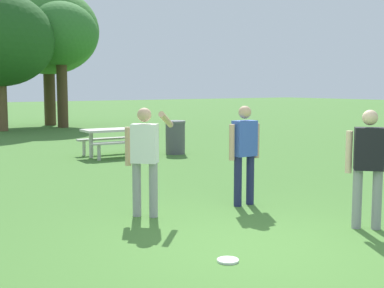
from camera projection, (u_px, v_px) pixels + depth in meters
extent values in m
plane|color=#447530|center=(260.00, 248.00, 6.28)|extent=(120.00, 120.00, 0.00)
cylinder|color=gray|center=(377.00, 200.00, 7.08)|extent=(0.13, 0.13, 0.82)
cylinder|color=gray|center=(357.00, 199.00, 7.14)|extent=(0.13, 0.13, 0.82)
cube|color=black|center=(369.00, 149.00, 7.03)|extent=(0.42, 0.43, 0.58)
sphere|color=beige|center=(370.00, 118.00, 6.98)|extent=(0.21, 0.21, 0.21)
cylinder|color=beige|center=(349.00, 152.00, 7.09)|extent=(0.09, 0.09, 0.58)
cylinder|color=gray|center=(137.00, 189.00, 7.80)|extent=(0.13, 0.13, 0.82)
cylinder|color=gray|center=(153.00, 190.00, 7.74)|extent=(0.13, 0.13, 0.82)
cube|color=white|center=(145.00, 143.00, 7.69)|extent=(0.42, 0.43, 0.58)
sphere|color=tan|center=(144.00, 115.00, 7.65)|extent=(0.21, 0.21, 0.21)
cylinder|color=tan|center=(128.00, 146.00, 7.75)|extent=(0.09, 0.09, 0.58)
cylinder|color=tan|center=(166.00, 120.00, 7.87)|extent=(0.48, 0.46, 0.28)
cylinder|color=#1E234C|center=(250.00, 180.00, 8.59)|extent=(0.13, 0.13, 0.82)
cylinder|color=#1E234C|center=(238.00, 181.00, 8.45)|extent=(0.13, 0.13, 0.82)
cube|color=#3856B7|center=(245.00, 138.00, 8.44)|extent=(0.38, 0.23, 0.58)
sphere|color=tan|center=(245.00, 112.00, 8.39)|extent=(0.21, 0.21, 0.21)
cylinder|color=tan|center=(257.00, 140.00, 8.59)|extent=(0.09, 0.09, 0.58)
cylinder|color=tan|center=(232.00, 142.00, 8.30)|extent=(0.09, 0.09, 0.58)
cylinder|color=white|center=(228.00, 260.00, 5.81)|extent=(0.25, 0.25, 0.03)
cube|color=beige|center=(114.00, 130.00, 14.45)|extent=(1.74, 0.86, 0.06)
cube|color=#B6B2A8|center=(122.00, 142.00, 13.99)|extent=(1.71, 0.36, 0.05)
cube|color=#B6B2A8|center=(106.00, 139.00, 14.98)|extent=(1.71, 0.36, 0.05)
cylinder|color=#B6B2A8|center=(91.00, 145.00, 14.15)|extent=(0.11, 0.11, 0.71)
cylinder|color=#B6B2A8|center=(99.00, 153.00, 13.67)|extent=(0.09, 0.09, 0.41)
cylinder|color=#B6B2A8|center=(84.00, 148.00, 14.66)|extent=(0.09, 0.09, 0.41)
cylinder|color=#B6B2A8|center=(135.00, 142.00, 14.83)|extent=(0.11, 0.11, 0.71)
cylinder|color=#B6B2A8|center=(144.00, 149.00, 14.36)|extent=(0.09, 0.09, 0.41)
cylinder|color=#B6B2A8|center=(127.00, 145.00, 15.34)|extent=(0.09, 0.09, 0.41)
cylinder|color=#515156|center=(175.00, 138.00, 15.00)|extent=(0.56, 0.56, 0.90)
cylinder|color=slate|center=(175.00, 122.00, 14.94)|extent=(0.59, 0.59, 0.06)
cylinder|color=brown|center=(1.00, 101.00, 22.52)|extent=(0.55, 0.55, 2.64)
cylinder|color=#4C3823|center=(50.00, 92.00, 25.80)|extent=(0.56, 0.56, 3.27)
ellipsoid|color=#3D7A33|center=(48.00, 31.00, 25.46)|extent=(5.01, 5.01, 4.26)
cylinder|color=#4C3823|center=(62.00, 91.00, 24.41)|extent=(0.50, 0.50, 3.43)
ellipsoid|color=#33702D|center=(61.00, 33.00, 24.11)|extent=(3.46, 3.46, 2.94)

